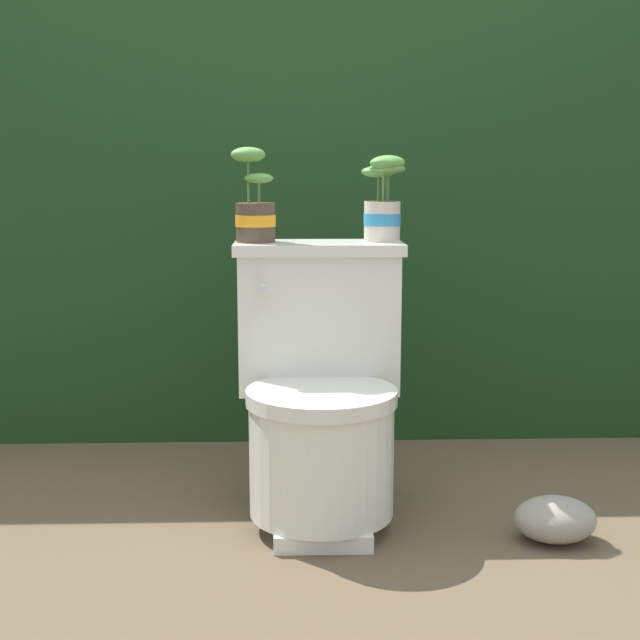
{
  "coord_description": "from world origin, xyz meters",
  "views": [
    {
      "loc": [
        -0.06,
        -2.13,
        0.9
      ],
      "look_at": [
        0.02,
        0.11,
        0.52
      ],
      "focal_mm": 50.0,
      "sensor_mm": 36.0,
      "label": 1
    }
  ],
  "objects": [
    {
      "name": "ground_plane",
      "position": [
        0.0,
        0.0,
        0.0
      ],
      "size": [
        12.0,
        12.0,
        0.0
      ],
      "primitive_type": "plane",
      "color": "brown"
    },
    {
      "name": "hedge_backdrop",
      "position": [
        0.0,
        1.24,
        0.76
      ],
      "size": [
        3.46,
        1.03,
        1.52
      ],
      "color": "#193819",
      "rests_on": "ground"
    },
    {
      "name": "toilet",
      "position": [
        0.02,
        0.09,
        0.32
      ],
      "size": [
        0.45,
        0.51,
        0.71
      ],
      "color": "silver",
      "rests_on": "ground"
    },
    {
      "name": "potted_plant_left",
      "position": [
        -0.15,
        0.23,
        0.79
      ],
      "size": [
        0.12,
        0.11,
        0.25
      ],
      "color": "#47382D",
      "rests_on": "toilet"
    },
    {
      "name": "potted_plant_midleft",
      "position": [
        0.19,
        0.25,
        0.81
      ],
      "size": [
        0.12,
        0.1,
        0.23
      ],
      "color": "beige",
      "rests_on": "toilet"
    },
    {
      "name": "garden_stone",
      "position": [
        0.58,
        -0.1,
        0.06
      ],
      "size": [
        0.2,
        0.16,
        0.11
      ],
      "color": "gray",
      "rests_on": "ground"
    }
  ]
}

